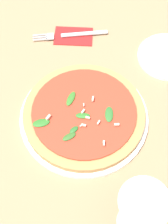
% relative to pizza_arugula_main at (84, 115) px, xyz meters
% --- Properties ---
extents(ground_plane, '(6.00, 6.00, 0.00)m').
position_rel_pizza_arugula_main_xyz_m(ground_plane, '(0.03, 0.02, -0.02)').
color(ground_plane, '#9E7A56').
extents(pizza_arugula_main, '(0.32, 0.32, 0.05)m').
position_rel_pizza_arugula_main_xyz_m(pizza_arugula_main, '(0.00, 0.00, 0.00)').
color(pizza_arugula_main, white).
rests_on(pizza_arugula_main, ground_plane).
extents(wine_glass, '(0.09, 0.09, 0.16)m').
position_rel_pizza_arugula_main_xyz_m(wine_glass, '(-0.08, 0.26, 0.09)').
color(wine_glass, white).
rests_on(wine_glass, ground_plane).
extents(napkin, '(0.12, 0.09, 0.01)m').
position_rel_pizza_arugula_main_xyz_m(napkin, '(0.00, -0.28, -0.01)').
color(napkin, '#B21E1E').
rests_on(napkin, ground_plane).
extents(fork, '(0.22, 0.02, 0.00)m').
position_rel_pizza_arugula_main_xyz_m(fork, '(0.01, -0.28, -0.01)').
color(fork, silver).
rests_on(fork, ground_plane).
extents(side_plate_white, '(0.17, 0.17, 0.02)m').
position_rel_pizza_arugula_main_xyz_m(side_plate_white, '(-0.25, -0.17, -0.01)').
color(side_plate_white, white).
rests_on(side_plate_white, ground_plane).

